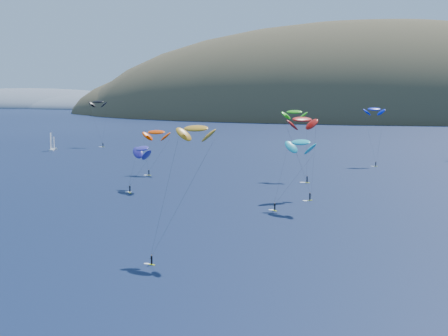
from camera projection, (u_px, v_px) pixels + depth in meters
The scene contains 12 objects.
ground at pixel (94, 318), 79.29m from camera, with size 2800.00×2800.00×0.00m, color black.
island at pixel (389, 127), 610.81m from camera, with size 730.00×300.00×210.00m.
headland at pixel (46, 109), 910.08m from camera, with size 460.00×250.00×60.00m.
sailboat at pixel (52, 149), 285.52m from camera, with size 7.83×6.94×9.36m.
kitesurfer_1 at pixel (156, 132), 208.73m from camera, with size 9.51×7.49×16.62m.
kitesurfer_2 at pixel (196, 129), 107.50m from camera, with size 9.74×12.08×24.18m.
kitesurfer_3 at pixel (294, 112), 197.17m from camera, with size 10.22×10.94×23.39m.
kitesurfer_4 at pixel (374, 109), 231.64m from camera, with size 8.32×8.22×22.99m.
kitesurfer_5 at pixel (301, 142), 148.43m from camera, with size 10.84×9.41×18.55m.
kitesurfer_9 at pixel (302, 120), 164.46m from camera, with size 9.59×11.11×23.16m.
kitesurfer_10 at pixel (142, 149), 177.19m from camera, with size 10.19×12.91×14.52m.
kitesurfer_12 at pixel (98, 102), 304.68m from camera, with size 9.66×7.13×24.17m.
Camera 1 is at (35.09, -69.55, 29.34)m, focal length 50.00 mm.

